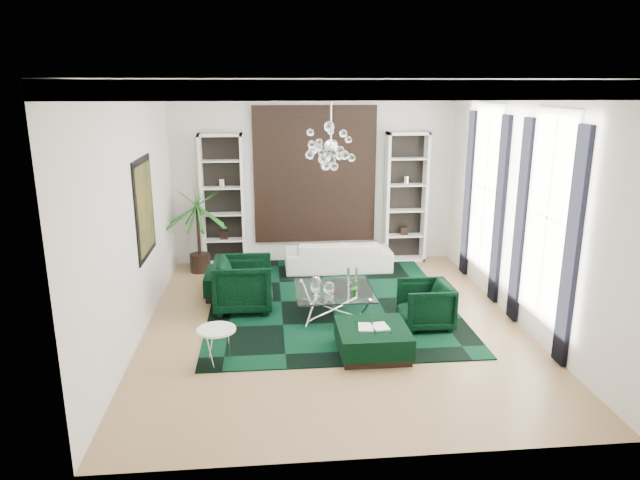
{
  "coord_description": "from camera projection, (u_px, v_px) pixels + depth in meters",
  "views": [
    {
      "loc": [
        -1.03,
        -8.53,
        3.74
      ],
      "look_at": [
        -0.17,
        0.5,
        1.27
      ],
      "focal_mm": 32.0,
      "sensor_mm": 36.0,
      "label": 1
    }
  ],
  "objects": [
    {
      "name": "crown_molding",
      "position": [
        335.0,
        88.0,
        8.3
      ],
      "size": [
        6.0,
        7.0,
        0.18
      ],
      "primitive_type": null,
      "color": "white",
      "rests_on": "ceiling"
    },
    {
      "name": "wall_front",
      "position": [
        378.0,
        286.0,
        5.4
      ],
      "size": [
        6.0,
        0.02,
        3.8
      ],
      "primitive_type": "cube",
      "color": "silver",
      "rests_on": "ground"
    },
    {
      "name": "armchair_right",
      "position": [
        425.0,
        305.0,
        9.07
      ],
      "size": [
        0.8,
        0.78,
        0.73
      ],
      "primitive_type": "imported",
      "rotation": [
        0.0,
        0.0,
        -1.57
      ],
      "color": "black",
      "rests_on": "floor"
    },
    {
      "name": "curtain_near_b",
      "position": [
        521.0,
        222.0,
        9.0
      ],
      "size": [
        0.07,
        0.3,
        3.25
      ],
      "primitive_type": "cube",
      "color": "black",
      "rests_on": "floor"
    },
    {
      "name": "coffee_table",
      "position": [
        334.0,
        302.0,
        9.57
      ],
      "size": [
        1.27,
        1.27,
        0.44
      ],
      "primitive_type": null,
      "color": "white",
      "rests_on": "floor"
    },
    {
      "name": "shelving_right",
      "position": [
        406.0,
        198.0,
        12.27
      ],
      "size": [
        0.9,
        0.38,
        2.8
      ],
      "primitive_type": null,
      "color": "white",
      "rests_on": "floor"
    },
    {
      "name": "palm",
      "position": [
        198.0,
        218.0,
        11.55
      ],
      "size": [
        1.42,
        1.42,
        2.27
      ],
      "primitive_type": null,
      "color": "#1D661D",
      "rests_on": "floor"
    },
    {
      "name": "curtain_near_a",
      "position": [
        572.0,
        250.0,
        7.5
      ],
      "size": [
        0.07,
        0.3,
        3.25
      ],
      "primitive_type": "cube",
      "color": "black",
      "rests_on": "floor"
    },
    {
      "name": "armchair_left",
      "position": [
        244.0,
        284.0,
        9.74
      ],
      "size": [
        0.99,
        0.96,
        0.9
      ],
      "primitive_type": "imported",
      "rotation": [
        0.0,
        0.0,
        1.57
      ],
      "color": "black",
      "rests_on": "floor"
    },
    {
      "name": "curtain_far_a",
      "position": [
        499.0,
        211.0,
        9.8
      ],
      "size": [
        0.07,
        0.3,
        3.25
      ],
      "primitive_type": "cube",
      "color": "black",
      "rests_on": "floor"
    },
    {
      "name": "ottoman_side",
      "position": [
        233.0,
        283.0,
        10.52
      ],
      "size": [
        0.99,
        0.99,
        0.44
      ],
      "primitive_type": "cube",
      "color": "black",
      "rests_on": "floor"
    },
    {
      "name": "side_table",
      "position": [
        217.0,
        347.0,
        7.85
      ],
      "size": [
        0.54,
        0.54,
        0.52
      ],
      "primitive_type": "cylinder",
      "color": "white",
      "rests_on": "floor"
    },
    {
      "name": "rug",
      "position": [
        330.0,
        300.0,
        10.23
      ],
      "size": [
        4.2,
        5.0,
        0.02
      ],
      "primitive_type": "cube",
      "color": "black",
      "rests_on": "floor"
    },
    {
      "name": "painting",
      "position": [
        145.0,
        208.0,
        9.09
      ],
      "size": [
        0.04,
        1.3,
        1.6
      ],
      "primitive_type": "cube",
      "color": "black",
      "rests_on": "wall_left"
    },
    {
      "name": "floor",
      "position": [
        333.0,
        324.0,
        9.28
      ],
      "size": [
        6.0,
        7.0,
        0.02
      ],
      "primitive_type": "cube",
      "color": "#A38256",
      "rests_on": "ground"
    },
    {
      "name": "tapestry",
      "position": [
        315.0,
        175.0,
        12.1
      ],
      "size": [
        2.5,
        0.06,
        2.8
      ],
      "primitive_type": "cube",
      "color": "black",
      "rests_on": "wall_back"
    },
    {
      "name": "window_near",
      "position": [
        548.0,
        218.0,
        8.19
      ],
      "size": [
        0.03,
        1.1,
        2.9
      ],
      "primitive_type": "cube",
      "color": "white",
      "rests_on": "wall_right"
    },
    {
      "name": "chandelier",
      "position": [
        331.0,
        147.0,
        8.54
      ],
      "size": [
        0.85,
        0.85,
        0.76
      ],
      "primitive_type": null,
      "color": "white",
      "rests_on": "ceiling"
    },
    {
      "name": "window_far",
      "position": [
        486.0,
        189.0,
        10.49
      ],
      "size": [
        0.03,
        1.1,
        2.9
      ],
      "primitive_type": "cube",
      "color": "white",
      "rests_on": "wall_right"
    },
    {
      "name": "book",
      "position": [
        373.0,
        327.0,
        8.12
      ],
      "size": [
        0.44,
        0.29,
        0.03
      ],
      "primitive_type": "cube",
      "color": "white",
      "rests_on": "ottoman_front"
    },
    {
      "name": "ottoman_front",
      "position": [
        373.0,
        340.0,
        8.18
      ],
      "size": [
        1.0,
        1.0,
        0.4
      ],
      "primitive_type": "cube",
      "color": "black",
      "rests_on": "floor"
    },
    {
      "name": "curtain_far_b",
      "position": [
        468.0,
        194.0,
        11.3
      ],
      "size": [
        0.07,
        0.3,
        3.25
      ],
      "primitive_type": "cube",
      "color": "black",
      "rests_on": "floor"
    },
    {
      "name": "sofa",
      "position": [
        338.0,
        255.0,
        11.86
      ],
      "size": [
        2.18,
        0.85,
        0.64
      ],
      "primitive_type": "imported",
      "rotation": [
        0.0,
        0.0,
        3.14
      ],
      "color": "white",
      "rests_on": "floor"
    },
    {
      "name": "table_plant",
      "position": [
        355.0,
        288.0,
        9.26
      ],
      "size": [
        0.14,
        0.11,
        0.25
      ],
      "primitive_type": "imported",
      "color": "#1D661D",
      "rests_on": "coffee_table"
    },
    {
      "name": "wall_left",
      "position": [
        134.0,
        213.0,
        8.5
      ],
      "size": [
        0.02,
        7.0,
        3.8
      ],
      "primitive_type": "cube",
      "color": "silver",
      "rests_on": "ground"
    },
    {
      "name": "wall_right",
      "position": [
        522.0,
        205.0,
        9.05
      ],
      "size": [
        0.02,
        7.0,
        3.8
      ],
      "primitive_type": "cube",
      "color": "silver",
      "rests_on": "ground"
    },
    {
      "name": "shelving_left",
      "position": [
        223.0,
        201.0,
        11.91
      ],
      "size": [
        0.9,
        0.38,
        2.8
      ],
      "primitive_type": null,
      "color": "white",
      "rests_on": "floor"
    },
    {
      "name": "ceiling_medallion",
      "position": [
        333.0,
        83.0,
        8.57
      ],
      "size": [
        0.9,
        0.9,
        0.05
      ],
      "primitive_type": "cylinder",
      "color": "white",
      "rests_on": "ceiling"
    },
    {
      "name": "ceiling",
      "position": [
        335.0,
        80.0,
        8.27
      ],
      "size": [
        6.0,
        7.0,
        0.02
      ],
      "primitive_type": "cube",
      "color": "white",
      "rests_on": "ground"
    },
    {
      "name": "wall_back",
      "position": [
        315.0,
        175.0,
        12.15
      ],
      "size": [
        6.0,
        0.02,
        3.8
      ],
      "primitive_type": "cube",
      "color": "silver",
      "rests_on": "ground"
    }
  ]
}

